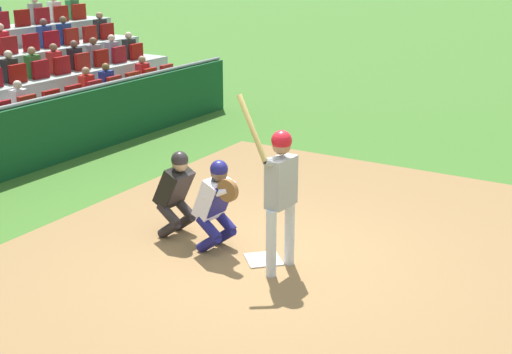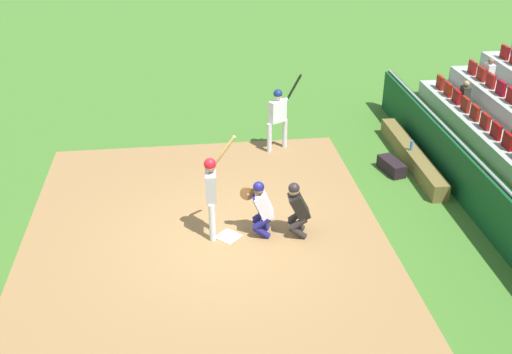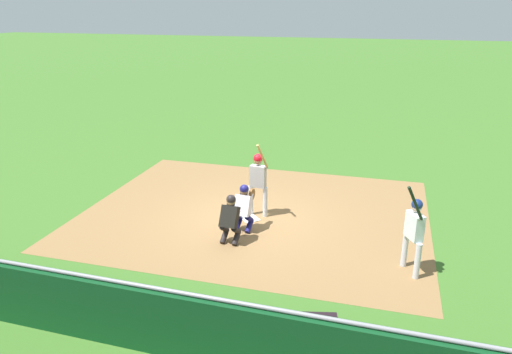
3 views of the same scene
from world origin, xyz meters
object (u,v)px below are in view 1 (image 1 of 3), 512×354
(batter_at_plate, at_px, (280,185))
(home_plate_umpire, at_px, (176,189))
(catcher_crouching, at_px, (216,200))
(home_plate_marker, at_px, (264,259))

(batter_at_plate, height_order, home_plate_umpire, batter_at_plate)
(catcher_crouching, relative_size, home_plate_umpire, 1.01)
(home_plate_marker, bearing_deg, catcher_crouching, -85.70)
(catcher_crouching, xyz_separation_m, home_plate_umpire, (-0.11, -0.76, -0.02))
(batter_at_plate, height_order, catcher_crouching, batter_at_plate)
(catcher_crouching, distance_m, home_plate_umpire, 0.77)
(catcher_crouching, bearing_deg, home_plate_marker, 94.30)
(home_plate_marker, height_order, batter_at_plate, batter_at_plate)
(home_plate_marker, relative_size, batter_at_plate, 0.20)
(catcher_crouching, bearing_deg, batter_at_plate, 85.16)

